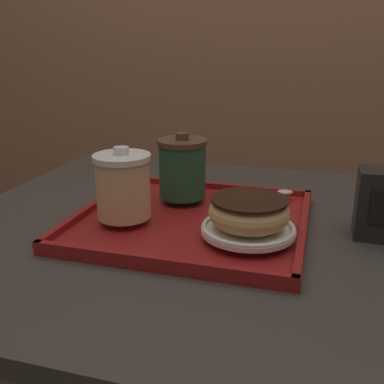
# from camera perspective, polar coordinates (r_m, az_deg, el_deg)

# --- Properties ---
(cafe_table) EXTENTS (0.93, 0.86, 0.71)m
(cafe_table) POSITION_cam_1_polar(r_m,az_deg,el_deg) (0.93, 0.29, -13.63)
(cafe_table) COLOR #38332D
(cafe_table) RESTS_ON ground_plane
(serving_tray) EXTENTS (0.41, 0.39, 0.02)m
(serving_tray) POSITION_cam_1_polar(r_m,az_deg,el_deg) (0.84, 0.00, -3.68)
(serving_tray) COLOR maroon
(serving_tray) RESTS_ON cafe_table
(coffee_cup_front) EXTENTS (0.10, 0.10, 0.13)m
(coffee_cup_front) POSITION_cam_1_polar(r_m,az_deg,el_deg) (0.80, -8.75, 0.83)
(coffee_cup_front) COLOR #E0B784
(coffee_cup_front) RESTS_ON serving_tray
(coffee_cup_rear) EXTENTS (0.10, 0.10, 0.13)m
(coffee_cup_rear) POSITION_cam_1_polar(r_m,az_deg,el_deg) (0.90, -1.24, 3.10)
(coffee_cup_rear) COLOR #235638
(coffee_cup_rear) RESTS_ON serving_tray
(plate_with_chocolate_donut) EXTENTS (0.16, 0.16, 0.01)m
(plate_with_chocolate_donut) POSITION_cam_1_polar(r_m,az_deg,el_deg) (0.75, 7.14, -4.65)
(plate_with_chocolate_donut) COLOR white
(plate_with_chocolate_donut) RESTS_ON serving_tray
(donut_chocolate_glazed) EXTENTS (0.13, 0.13, 0.05)m
(donut_chocolate_glazed) POSITION_cam_1_polar(r_m,az_deg,el_deg) (0.74, 7.24, -2.48)
(donut_chocolate_glazed) COLOR #DBB270
(donut_chocolate_glazed) RESTS_ON plate_with_chocolate_donut
(spoon) EXTENTS (0.15, 0.07, 0.01)m
(spoon) POSITION_cam_1_polar(r_m,az_deg,el_deg) (0.94, 10.27, -0.16)
(spoon) COLOR silver
(spoon) RESTS_ON serving_tray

